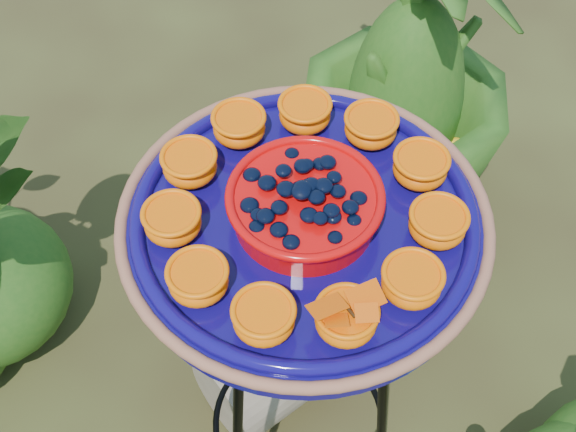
{
  "coord_description": "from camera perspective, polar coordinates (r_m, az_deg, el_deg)",
  "views": [
    {
      "loc": [
        -0.07,
        -0.65,
        1.78
      ],
      "look_at": [
        0.1,
        -0.06,
        0.98
      ],
      "focal_mm": 50.0,
      "sensor_mm": 36.0,
      "label": 1
    }
  ],
  "objects": [
    {
      "name": "tripod_stand",
      "position": [
        1.37,
        0.9,
        -10.41
      ],
      "size": [
        0.35,
        0.37,
        0.92
      ],
      "rotation": [
        0.0,
        0.0,
        -0.04
      ],
      "color": "black",
      "rests_on": "ground"
    },
    {
      "name": "feeder_dish",
      "position": [
        1.03,
        1.19,
        -0.2
      ],
      "size": [
        0.49,
        0.49,
        0.11
      ],
      "rotation": [
        0.0,
        0.0,
        -0.04
      ],
      "color": "#0F085F",
      "rests_on": "tripod_stand"
    },
    {
      "name": "driftwood_log",
      "position": [
        1.92,
        3.14,
        -7.79
      ],
      "size": [
        0.68,
        0.44,
        0.22
      ],
      "primitive_type": "cylinder",
      "rotation": [
        0.0,
        1.57,
        0.38
      ],
      "color": "gray",
      "rests_on": "ground"
    },
    {
      "name": "shrub_back_right",
      "position": [
        1.96,
        8.69,
        10.6
      ],
      "size": [
        0.59,
        0.59,
        0.96
      ],
      "primitive_type": "imported",
      "rotation": [
        0.0,
        0.0,
        1.68
      ],
      "color": "#235216",
      "rests_on": "ground"
    }
  ]
}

